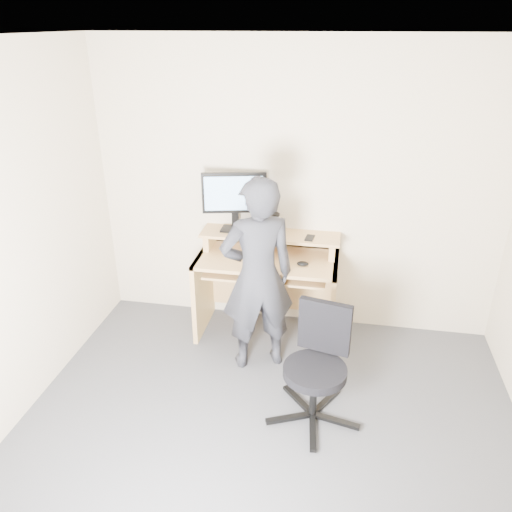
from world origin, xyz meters
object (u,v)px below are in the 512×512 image
(office_chair, at_px, (318,361))
(monitor, at_px, (234,197))
(person, at_px, (258,276))
(desk, at_px, (268,275))

(office_chair, bearing_deg, monitor, 138.96)
(monitor, relative_size, person, 0.34)
(desk, bearing_deg, monitor, 164.43)
(monitor, height_order, person, person)
(person, bearing_deg, monitor, -86.01)
(desk, xyz_separation_m, person, (-0.00, -0.51, 0.25))
(desk, bearing_deg, office_chair, -63.69)
(desk, height_order, monitor, monitor)
(desk, height_order, person, person)
(monitor, height_order, office_chair, monitor)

